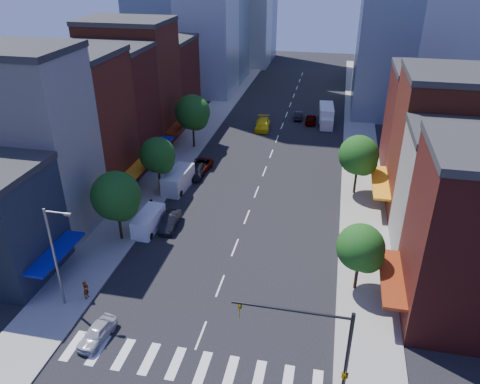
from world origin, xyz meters
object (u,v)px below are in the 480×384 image
object	(u,v)px
parked_car_front	(97,333)
pedestrian_near	(86,290)
parked_car_rear	(197,171)
traffic_car_oncoming	(299,115)
cargo_van_near	(148,222)
traffic_car_far	(311,119)
pedestrian_far	(151,206)
box_truck	(326,116)
parked_car_third	(200,166)
parked_car_second	(170,221)
taxi	(263,124)
cargo_van_far	(178,180)

from	to	relation	value
parked_car_front	pedestrian_near	xyz separation A→B (m)	(-3.00, 4.01, 0.36)
parked_car_rear	traffic_car_oncoming	xyz separation A→B (m)	(10.62, 25.32, -0.05)
cargo_van_near	traffic_car_far	size ratio (longest dim) A/B	1.13
pedestrian_near	pedestrian_far	xyz separation A→B (m)	(0.00, 14.62, -0.08)
cargo_van_near	traffic_car_far	distance (m)	39.63
box_truck	cargo_van_near	bearing A→B (deg)	-118.28
traffic_car_oncoming	traffic_car_far	size ratio (longest dim) A/B	0.92
parked_car_front	pedestrian_far	distance (m)	18.87
parked_car_third	traffic_car_oncoming	size ratio (longest dim) A/B	1.20
parked_car_front	parked_car_third	world-z (taller)	parked_car_third
box_truck	pedestrian_far	distance (m)	38.03
parked_car_second	parked_car_third	distance (m)	14.12
parked_car_third	taxi	distance (m)	18.37
parked_car_front	parked_car_third	size ratio (longest dim) A/B	0.80
box_truck	traffic_car_oncoming	bearing A→B (deg)	155.29
parked_car_front	taxi	size ratio (longest dim) A/B	0.70
taxi	parked_car_third	bearing A→B (deg)	-112.16
parked_car_second	cargo_van_far	size ratio (longest dim) A/B	0.74
cargo_van_far	taxi	distance (m)	24.06
parked_car_rear	traffic_car_far	xyz separation A→B (m)	(12.83, 23.49, 0.02)
parked_car_front	box_truck	xyz separation A→B (m)	(14.47, 52.41, 0.77)
cargo_van_far	box_truck	world-z (taller)	box_truck
traffic_car_far	box_truck	size ratio (longest dim) A/B	0.56
parked_car_third	taxi	bearing A→B (deg)	79.23
traffic_car_far	pedestrian_near	xyz separation A→B (m)	(-15.00, -48.31, 0.28)
parked_car_front	pedestrian_far	world-z (taller)	pedestrian_far
parked_car_second	pedestrian_near	size ratio (longest dim) A/B	2.49
parked_car_third	traffic_car_oncoming	xyz separation A→B (m)	(10.60, 23.74, -0.01)
cargo_van_far	traffic_car_oncoming	world-z (taller)	cargo_van_far
parked_car_front	pedestrian_far	size ratio (longest dim) A/B	2.44
parked_car_rear	traffic_car_far	distance (m)	26.77
taxi	traffic_car_far	world-z (taller)	taxi
pedestrian_far	pedestrian_near	bearing A→B (deg)	-12.50
taxi	box_truck	world-z (taller)	box_truck
parked_car_second	cargo_van_far	xyz separation A→B (m)	(-2.01, 8.52, 0.48)
cargo_van_near	parked_car_front	bearing A→B (deg)	-80.45
parked_car_second	box_truck	size ratio (longest dim) A/B	0.56
cargo_van_far	pedestrian_near	xyz separation A→B (m)	(-0.99, -20.81, -0.17)
pedestrian_far	cargo_van_far	bearing A→B (deg)	158.42
traffic_car_far	parked_car_front	bearing A→B (deg)	75.53
taxi	traffic_car_far	distance (m)	8.62
parked_car_second	cargo_van_near	bearing A→B (deg)	-156.96
parked_car_second	parked_car_rear	size ratio (longest dim) A/B	0.88
cargo_van_near	cargo_van_far	world-z (taller)	cargo_van_far
pedestrian_near	parked_car_second	bearing A→B (deg)	-15.85
box_truck	parked_car_third	bearing A→B (deg)	-129.14
parked_car_second	taxi	xyz separation A→B (m)	(4.55, 31.66, 0.09)
traffic_car_oncoming	pedestrian_near	distance (m)	51.74
parked_car_third	cargo_van_near	size ratio (longest dim) A/B	0.98
cargo_van_near	taxi	size ratio (longest dim) A/B	0.89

